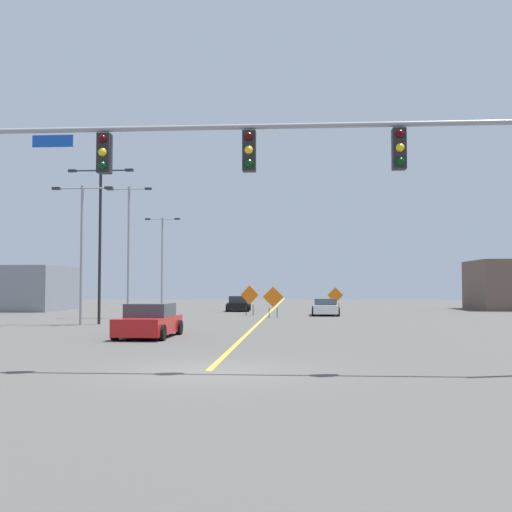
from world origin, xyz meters
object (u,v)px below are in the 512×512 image
street_lamp_near_left (162,256)px  construction_sign_median_far (250,296)px  street_lamp_mid_left (129,241)px  street_lamp_mid_right (82,242)px  car_black_far (239,304)px  car_red_approaching (149,321)px  construction_sign_median_near (273,298)px  car_white_distant (326,307)px  construction_sign_right_lane (335,296)px  street_lamp_far_right (100,232)px  traffic_signal_assembly (327,166)px

street_lamp_near_left → construction_sign_median_far: 11.89m
street_lamp_near_left → street_lamp_mid_left: street_lamp_mid_left is taller
street_lamp_mid_right → construction_sign_median_far: bearing=54.0°
car_black_far → street_lamp_near_left: bearing=174.4°
street_lamp_near_left → car_black_far: (6.76, -0.67, -4.16)m
construction_sign_median_far → car_red_approaching: construction_sign_median_far is taller
construction_sign_median_near → car_white_distant: size_ratio=0.53×
street_lamp_mid_left → street_lamp_mid_right: size_ratio=1.15×
street_lamp_mid_left → street_lamp_near_left: bearing=92.0°
construction_sign_right_lane → construction_sign_median_far: bearing=-123.5°
street_lamp_mid_right → car_black_far: 20.34m
street_lamp_mid_right → car_black_far: street_lamp_mid_right is taller
car_white_distant → construction_sign_right_lane: bearing=82.5°
street_lamp_mid_left → car_white_distant: 14.83m
street_lamp_mid_right → construction_sign_median_near: 13.60m
construction_sign_median_far → street_lamp_near_left: bearing=136.5°
street_lamp_mid_left → construction_sign_median_far: 9.64m
construction_sign_median_far → car_red_approaching: 19.12m
street_lamp_far_right → street_lamp_mid_left: bearing=91.7°
street_lamp_near_left → construction_sign_median_far: street_lamp_near_left is taller
car_white_distant → street_lamp_mid_right: bearing=-139.5°
street_lamp_far_right → construction_sign_median_near: (9.50, 7.45, -3.90)m
construction_sign_median_near → construction_sign_right_lane: bearing=69.7°
traffic_signal_assembly → car_black_far: traffic_signal_assembly is taller
traffic_signal_assembly → street_lamp_mid_left: street_lamp_mid_left is taller
construction_sign_right_lane → street_lamp_mid_right: bearing=-124.9°
street_lamp_far_right → car_black_far: bearing=71.0°
traffic_signal_assembly → construction_sign_median_near: bearing=95.4°
street_lamp_near_left → traffic_signal_assembly: bearing=-71.1°
street_lamp_far_right → construction_sign_right_lane: (14.50, 20.98, -3.98)m
traffic_signal_assembly → construction_sign_right_lane: (2.58, 39.07, -4.01)m
traffic_signal_assembly → car_black_far: bearing=99.1°
street_lamp_near_left → construction_sign_right_lane: 15.72m
street_lamp_far_right → car_white_distant: 17.79m
construction_sign_median_near → car_red_approaching: size_ratio=0.49×
construction_sign_median_far → street_lamp_mid_left: bearing=-152.1°
street_lamp_mid_left → construction_sign_right_lane: bearing=44.6°
street_lamp_near_left → street_lamp_mid_left: (0.42, -12.00, 0.38)m
traffic_signal_assembly → car_black_far: (-5.77, 35.92, -4.63)m
street_lamp_far_right → construction_sign_median_near: size_ratio=4.21×
street_lamp_mid_left → traffic_signal_assembly: bearing=-63.8°
construction_sign_median_far → car_black_far: bearing=101.8°
traffic_signal_assembly → construction_sign_right_lane: size_ratio=7.66×
street_lamp_mid_right → car_white_distant: size_ratio=1.93×
traffic_signal_assembly → street_lamp_near_left: size_ratio=1.90×
street_lamp_far_right → car_white_distant: size_ratio=2.22×
traffic_signal_assembly → car_red_approaching: bearing=125.5°
street_lamp_near_left → street_lamp_far_right: bearing=-88.1°
construction_sign_median_far → car_black_far: size_ratio=0.57×
construction_sign_median_far → car_red_approaching: size_ratio=0.50×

